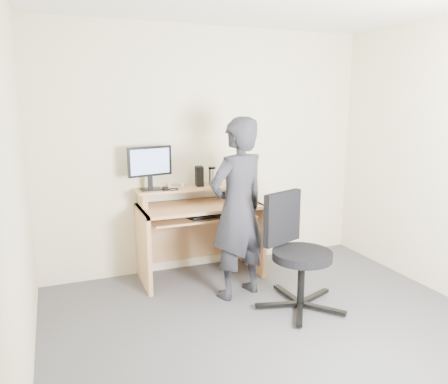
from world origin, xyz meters
TOP-DOWN VIEW (x-y plane):
  - ground at (0.00, 0.00)m, footprint 3.50×3.50m
  - back_wall at (0.00, 1.75)m, footprint 3.50×0.02m
  - desk at (-0.20, 1.53)m, footprint 1.20×0.60m
  - monitor at (-0.66, 1.57)m, footprint 0.44×0.13m
  - external_drive at (-0.15, 1.60)m, footprint 0.09×0.14m
  - travel_mug at (-0.01, 1.62)m, footprint 0.08×0.08m
  - smartphone at (0.02, 1.59)m, footprint 0.08×0.13m
  - charger at (-0.54, 1.50)m, footprint 0.05×0.05m
  - headphones at (-0.38, 1.68)m, footprint 0.19×0.19m
  - keyboard at (-0.13, 1.36)m, footprint 0.49×0.27m
  - mouse at (0.11, 1.35)m, footprint 0.11×0.09m
  - office_chair at (0.35, 0.53)m, footprint 0.77×0.75m
  - person at (-0.03, 0.91)m, footprint 0.68×0.55m

SIDE VIEW (x-z plane):
  - ground at x=0.00m, z-range 0.00..0.00m
  - office_chair at x=0.35m, z-range 0.05..1.01m
  - desk at x=-0.20m, z-range 0.09..1.00m
  - keyboard at x=-0.13m, z-range 0.65..0.68m
  - mouse at x=0.11m, z-range 0.75..0.79m
  - person at x=-0.03m, z-range 0.00..1.63m
  - smartphone at x=0.02m, z-range 0.91..0.92m
  - headphones at x=-0.38m, z-range 0.89..0.95m
  - charger at x=-0.54m, z-range 0.91..0.94m
  - travel_mug at x=-0.01m, z-range 0.91..1.08m
  - external_drive at x=-0.15m, z-range 0.91..1.11m
  - monitor at x=-0.66m, z-range 0.95..1.38m
  - back_wall at x=0.00m, z-range 0.00..2.50m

